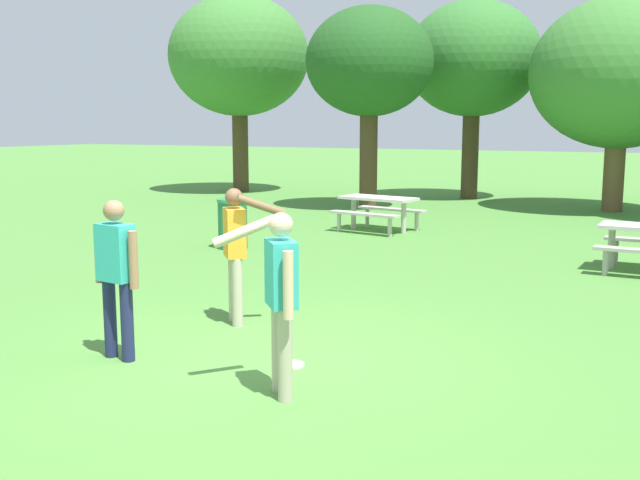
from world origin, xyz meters
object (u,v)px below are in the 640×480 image
Objects in this scene: frisbee at (292,365)px; tree_slender_mid at (620,74)px; tree_far_right at (473,60)px; picnic_table_far at (378,206)px; person_catcher at (280,290)px; tree_tall_left at (239,57)px; person_thrower at (236,245)px; trash_can_beside_table at (233,224)px; person_bystander at (116,269)px; tree_broad_center at (369,63)px.

tree_slender_mid reaches higher than frisbee.
picnic_table_far is at bearing -88.88° from tree_far_right.
tree_tall_left is (-11.12, 16.60, 3.70)m from person_catcher.
person_catcher is (1.67, -1.86, 0.00)m from person_thrower.
picnic_table_far is at bearing 64.91° from trash_can_beside_table.
trash_can_beside_table is at bearing 123.97° from person_thrower.
person_bystander is 0.85× the size of picnic_table_far.
person_bystander is 16.63m from tree_slender_mid.
tree_slender_mid is at bearing 59.02° from trash_can_beside_table.
trash_can_beside_table is 0.17× the size of tree_slender_mid.
tree_far_right is (-0.16, 8.07, 3.80)m from picnic_table_far.
person_bystander is 6.64× the size of frisbee.
trash_can_beside_table is 12.76m from tree_tall_left.
tree_far_right reaches higher than person_catcher.
tree_far_right reaches higher than person_bystander.
person_bystander reaches higher than frisbee.
person_thrower is 14.93m from tree_slender_mid.
tree_far_right is at bearing 99.80° from frisbee.
tree_far_right is at bearing 82.81° from trash_can_beside_table.
tree_slender_mid reaches higher than trash_can_beside_table.
person_thrower reaches higher than picnic_table_far.
tree_far_right is (-1.59, 16.04, 3.40)m from person_thrower.
trash_can_beside_table is at bearing 126.49° from person_catcher.
person_catcher reaches higher than picnic_table_far.
trash_can_beside_table is at bearing -87.54° from tree_broad_center.
person_thrower is at bearing -57.32° from tree_tall_left.
person_thrower is 1.72m from person_bystander.
frisbee is 17.92m from tree_far_right.
person_bystander is 0.24× the size of tree_tall_left.
person_bystander is at bearing -77.42° from tree_broad_center.
person_bystander is 18.10m from tree_far_right.
trash_can_beside_table is at bearing -115.09° from picnic_table_far.
trash_can_beside_table is at bearing 113.64° from person_bystander.
person_thrower reaches higher than frisbee.
tree_tall_left is 1.21× the size of tree_broad_center.
picnic_table_far is at bearing 107.56° from person_catcher.
frisbee is 0.04× the size of tree_slender_mid.
tree_slender_mid is (1.51, 15.49, 3.70)m from frisbee.
tree_tall_left is at bearing 119.05° from person_bystander.
picnic_table_far is (-2.80, 9.06, 0.55)m from frisbee.
person_catcher is at bearing -56.16° from tree_tall_left.
tree_broad_center is (-0.32, 7.39, 3.55)m from trash_can_beside_table.
person_bystander is 6.80m from trash_can_beside_table.
tree_broad_center is 0.90× the size of tree_far_right.
tree_broad_center is 4.50m from tree_far_right.
person_bystander is at bearing -100.98° from person_thrower.
person_thrower is at bearing 141.21° from frisbee.
tree_tall_left reaches higher than person_thrower.
person_thrower is 0.24× the size of tree_tall_left.
trash_can_beside_table is (-1.61, -3.44, -0.08)m from picnic_table_far.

